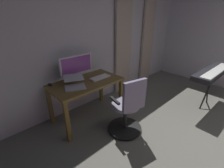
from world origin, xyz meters
TOP-DOWN VIEW (x-y plane):
  - back_room_partition at (0.00, -2.83)m, footprint 4.92×0.10m
  - curtain_left_panel at (-1.36, -2.72)m, footprint 0.43×0.06m
  - curtain_right_panel at (-0.40, -2.72)m, footprint 0.47×0.06m
  - desk at (0.91, -2.34)m, footprint 1.21×0.68m
  - office_chair at (0.69, -1.57)m, footprint 0.56×0.56m
  - computer_monitor at (0.93, -2.56)m, footprint 0.61×0.18m
  - computer_keyboard at (0.64, -2.30)m, footprint 0.38×0.15m
  - laptop at (1.16, -2.29)m, footprint 0.42×0.44m
  - computer_mouse at (1.43, -2.61)m, footprint 0.06×0.10m
  - piano_keyboard at (-1.11, -0.99)m, footprint 1.29×0.35m

SIDE VIEW (x-z plane):
  - office_chair at x=0.69m, z-range -0.04..0.94m
  - desk at x=0.91m, z-range 0.26..1.00m
  - piano_keyboard at x=-1.11m, z-range 0.34..1.15m
  - computer_keyboard at x=0.64m, z-range 0.73..0.76m
  - computer_mouse at x=1.43m, z-range 0.73..0.77m
  - laptop at x=1.16m, z-range 0.71..0.87m
  - computer_monitor at x=0.93m, z-range 0.77..1.18m
  - curtain_left_panel at x=-1.36m, z-range 0.00..2.44m
  - curtain_right_panel at x=-0.40m, z-range 0.00..2.44m
  - back_room_partition at x=0.00m, z-range 0.00..2.68m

